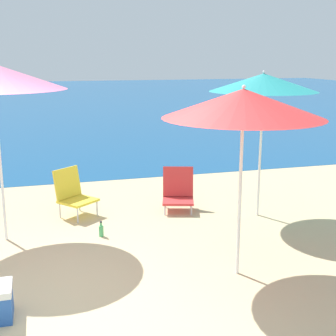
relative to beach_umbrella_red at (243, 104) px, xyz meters
The scene contains 8 objects.
ground_plane 2.59m from the beach_umbrella_red, behind, with size 60.00×60.00×0.00m, color #C6B284.
sea_water 24.64m from the beach_umbrella_red, 93.98° to the left, with size 60.00×40.00×0.01m.
beach_umbrella_red is the anchor object (origin of this frame).
beach_umbrella_teal 2.11m from the beach_umbrella_red, 57.49° to the left, with size 1.60×1.60×2.22m.
beach_chair_yellow 3.41m from the beach_umbrella_red, 122.72° to the left, with size 0.70×0.70×0.74m.
beach_chair_red 2.90m from the beach_umbrella_red, 89.47° to the left, with size 0.62×0.63×0.68m.
water_bottle 2.77m from the beach_umbrella_red, 130.98° to the left, with size 0.07×0.07×0.22m.
seagull 4.01m from the beach_umbrella_red, 83.34° to the left, with size 0.27×0.11×0.23m.
Camera 1 is at (-0.40, -4.34, 2.42)m, focal length 50.00 mm.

